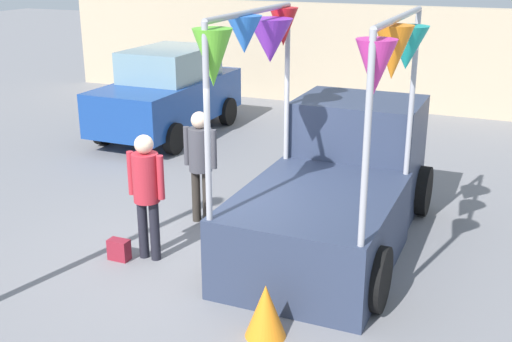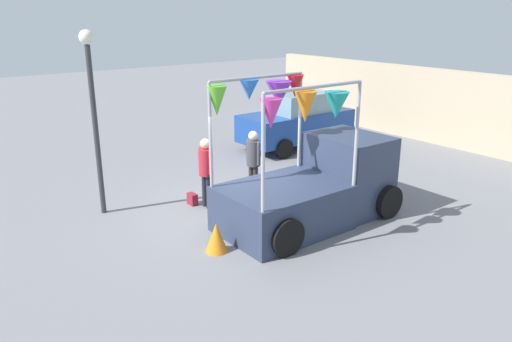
{
  "view_description": "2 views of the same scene",
  "coord_description": "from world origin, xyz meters",
  "views": [
    {
      "loc": [
        3.67,
        -6.93,
        3.86
      ],
      "look_at": [
        0.65,
        0.13,
        1.23
      ],
      "focal_mm": 45.0,
      "sensor_mm": 36.0,
      "label": 1
    },
    {
      "loc": [
        8.98,
        -6.25,
        4.54
      ],
      "look_at": [
        1.01,
        -0.19,
        1.3
      ],
      "focal_mm": 35.0,
      "sensor_mm": 36.0,
      "label": 2
    }
  ],
  "objects": [
    {
      "name": "folded_kite_bundle_tangerine",
      "position": [
        1.45,
        -1.5,
        0.3
      ],
      "size": [
        0.6,
        0.6,
        0.6
      ],
      "primitive_type": "cone",
      "rotation": [
        0.0,
        0.0,
        0.52
      ],
      "color": "orange",
      "rests_on": "ground"
    },
    {
      "name": "handbag",
      "position": [
        -1.0,
        -0.61,
        0.14
      ],
      "size": [
        0.28,
        0.16,
        0.28
      ],
      "primitive_type": "cube",
      "color": "maroon",
      "rests_on": "ground"
    },
    {
      "name": "vendor_truck",
      "position": [
        1.43,
        1.21,
        0.9
      ],
      "size": [
        2.44,
        4.05,
        3.22
      ],
      "color": "#2D3851",
      "rests_on": "ground"
    },
    {
      "name": "ground_plane",
      "position": [
        0.0,
        0.0,
        0.0
      ],
      "size": [
        60.0,
        60.0,
        0.0
      ],
      "primitive_type": "plane",
      "color": "slate"
    },
    {
      "name": "brick_boundary_wall",
      "position": [
        0.0,
        9.35,
        1.3
      ],
      "size": [
        18.0,
        0.36,
        2.6
      ],
      "primitive_type": "cube",
      "color": "tan",
      "rests_on": "ground"
    },
    {
      "name": "person_vendor",
      "position": [
        -0.58,
        0.94,
        1.03
      ],
      "size": [
        0.53,
        0.34,
        1.7
      ],
      "color": "#2D2823",
      "rests_on": "ground"
    },
    {
      "name": "parked_car",
      "position": [
        -3.54,
        5.04,
        0.94
      ],
      "size": [
        1.88,
        4.0,
        1.88
      ],
      "color": "navy",
      "rests_on": "ground"
    },
    {
      "name": "street_lamp",
      "position": [
        -1.83,
        -2.52,
        2.69
      ],
      "size": [
        0.32,
        0.32,
        4.15
      ],
      "color": "#333338",
      "rests_on": "ground"
    },
    {
      "name": "person_customer",
      "position": [
        -0.65,
        -0.41,
        1.03
      ],
      "size": [
        0.53,
        0.34,
        1.7
      ],
      "color": "black",
      "rests_on": "ground"
    }
  ]
}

